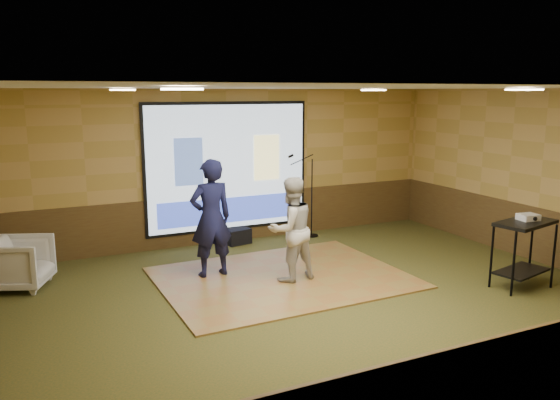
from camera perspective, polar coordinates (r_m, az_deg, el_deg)
name	(u,v)px	position (r m, az deg, el deg)	size (l,w,h in m)	color
ground	(311,300)	(8.00, 3.27, -10.35)	(9.00, 9.00, 0.00)	#2A391A
room_shell	(313,155)	(7.49, 3.45, 4.72)	(9.04, 7.04, 3.02)	tan
wainscot_back	(229,218)	(10.91, -5.38, -1.86)	(9.00, 0.04, 0.95)	#482D18
wainscot_front	(504,385)	(5.30, 22.34, -17.45)	(9.00, 0.04, 0.95)	#482D18
wainscot_right	(535,234)	(10.65, 25.09, -3.24)	(0.04, 7.00, 0.95)	#482D18
projector_screen	(229,168)	(10.69, -5.40, 3.31)	(3.32, 0.06, 2.52)	black
downlight_nw	(122,90)	(8.45, -16.14, 11.00)	(0.32, 0.32, 0.02)	#FFE5BF
downlight_ne	(373,90)	(10.13, 9.74, 11.25)	(0.32, 0.32, 0.02)	#FFE5BF
downlight_sw	(182,89)	(5.22, -10.24, 11.35)	(0.32, 0.32, 0.02)	#FFE5BF
downlight_se	(524,90)	(7.65, 24.16, 10.48)	(0.32, 0.32, 0.02)	#FFE5BF
dance_floor	(283,278)	(8.84, 0.27, -8.11)	(3.83, 2.92, 0.03)	olive
player_left	(211,218)	(8.73, -7.22, -1.88)	(0.69, 0.45, 1.89)	#13153B
player_right	(291,229)	(8.49, 1.15, -3.06)	(0.80, 0.62, 1.64)	beige
av_table	(524,240)	(9.02, 24.14, -3.87)	(0.99, 0.52, 1.04)	black
projector	(528,217)	(9.03, 24.50, -1.63)	(0.28, 0.23, 0.09)	silver
mic_stand	(309,213)	(11.22, 3.07, -1.37)	(0.68, 0.28, 1.73)	black
banquet_chair	(19,263)	(9.22, -25.59, -5.97)	(0.83, 0.85, 0.78)	gray
duffel_bag	(237,236)	(10.78, -4.47, -3.80)	(0.48, 0.32, 0.30)	black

